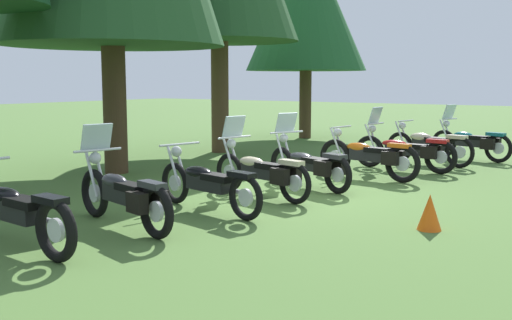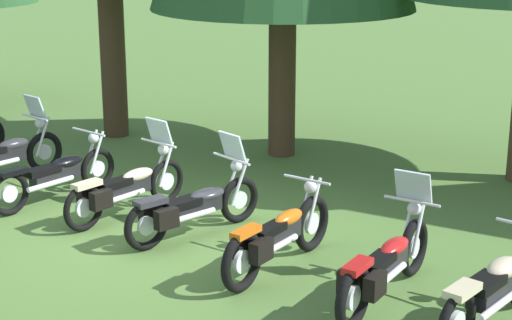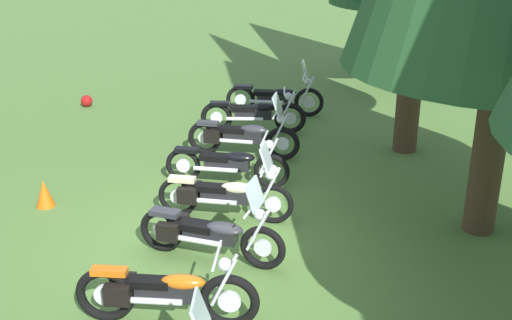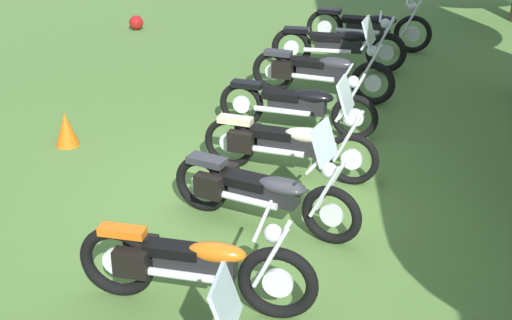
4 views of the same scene
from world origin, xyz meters
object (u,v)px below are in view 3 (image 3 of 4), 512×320
(motorcycle_4, at_px, (223,194))
(motorcycle_5, at_px, (208,232))
(dropped_helmet, at_px, (87,101))
(motorcycle_6, at_px, (163,293))
(motorcycle_0, at_px, (276,97))
(motorcycle_2, at_px, (242,136))
(motorcycle_1, at_px, (254,114))
(motorcycle_3, at_px, (228,164))
(traffic_cone, at_px, (44,193))

(motorcycle_4, bearing_deg, motorcycle_5, -86.47)
(motorcycle_4, xyz_separation_m, dropped_helmet, (-6.39, -3.50, -0.31))
(motorcycle_5, xyz_separation_m, motorcycle_6, (1.53, -0.51, 0.01))
(motorcycle_0, height_order, motorcycle_4, motorcycle_0)
(motorcycle_2, relative_size, dropped_helmet, 7.70)
(motorcycle_0, height_order, dropped_helmet, motorcycle_0)
(motorcycle_6, bearing_deg, motorcycle_1, 86.33)
(motorcycle_2, distance_m, motorcycle_5, 4.09)
(motorcycle_3, distance_m, dropped_helmet, 6.19)
(motorcycle_0, height_order, motorcycle_6, motorcycle_0)
(traffic_cone, distance_m, dropped_helmet, 5.80)
(motorcycle_3, distance_m, motorcycle_6, 4.25)
(motorcycle_4, relative_size, dropped_helmet, 7.51)
(motorcycle_0, relative_size, motorcycle_2, 1.04)
(motorcycle_6, height_order, traffic_cone, motorcycle_6)
(dropped_helmet, bearing_deg, motorcycle_3, 35.45)
(motorcycle_4, bearing_deg, motorcycle_2, 95.08)
(motorcycle_4, bearing_deg, dropped_helmet, 131.33)
(motorcycle_0, distance_m, traffic_cone, 6.51)
(motorcycle_1, bearing_deg, motorcycle_0, 70.37)
(motorcycle_2, bearing_deg, motorcycle_0, 86.05)
(motorcycle_1, height_order, motorcycle_4, motorcycle_4)
(motorcycle_2, height_order, motorcycle_3, motorcycle_2)
(motorcycle_2, relative_size, motorcycle_6, 1.00)
(motorcycle_3, height_order, motorcycle_6, motorcycle_6)
(motorcycle_3, bearing_deg, motorcycle_0, 86.22)
(motorcycle_4, xyz_separation_m, motorcycle_5, (1.28, -0.20, -0.01))
(motorcycle_0, bearing_deg, dropped_helmet, 178.79)
(motorcycle_3, distance_m, traffic_cone, 3.23)
(motorcycle_5, bearing_deg, motorcycle_0, 98.96)
(motorcycle_0, distance_m, dropped_helmet, 4.85)
(traffic_cone, bearing_deg, dropped_helmet, -175.60)
(motorcycle_3, bearing_deg, motorcycle_1, 90.36)
(motorcycle_3, xyz_separation_m, motorcycle_4, (1.36, -0.08, 0.02))
(motorcycle_0, height_order, motorcycle_3, motorcycle_0)
(motorcycle_5, bearing_deg, motorcycle_4, 102.01)
(traffic_cone, relative_size, dropped_helmet, 1.62)
(motorcycle_0, relative_size, dropped_helmet, 7.97)
(motorcycle_6, bearing_deg, dropped_helmet, 114.32)
(motorcycle_0, xyz_separation_m, motorcycle_6, (8.30, -1.96, -0.02))
(motorcycle_2, bearing_deg, motorcycle_1, 92.14)
(motorcycle_6, xyz_separation_m, traffic_cone, (-3.43, -2.35, -0.21))
(motorcycle_5, bearing_deg, motorcycle_6, -87.20)
(motorcycle_0, bearing_deg, motorcycle_5, -92.54)
(motorcycle_3, height_order, dropped_helmet, motorcycle_3)
(motorcycle_1, height_order, traffic_cone, motorcycle_1)
(motorcycle_4, relative_size, motorcycle_5, 1.04)
(motorcycle_4, relative_size, traffic_cone, 4.65)
(dropped_helmet, bearing_deg, motorcycle_2, 46.89)
(motorcycle_6, height_order, dropped_helmet, motorcycle_6)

